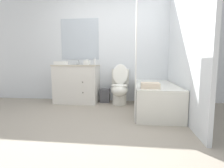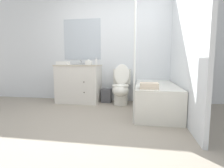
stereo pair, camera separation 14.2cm
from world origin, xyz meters
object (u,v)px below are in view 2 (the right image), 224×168
object	(u,v)px
wastebasket	(107,95)
tissue_box	(89,63)
sink_faucet	(82,63)
hand_towel_folded	(63,63)
bath_towel_folded	(149,86)
soap_dispenser	(96,62)
toilet	(121,88)
bathtub	(155,98)
vanity_cabinet	(79,83)

from	to	relation	value
wastebasket	tissue_box	world-z (taller)	tissue_box
sink_faucet	wastebasket	distance (m)	0.96
hand_towel_folded	bath_towel_folded	world-z (taller)	hand_towel_folded
soap_dispenser	bath_towel_folded	xyz separation A→B (m)	(1.10, -1.11, -0.37)
wastebasket	soap_dispenser	distance (m)	0.79
hand_towel_folded	wastebasket	bearing A→B (deg)	11.63
toilet	bathtub	xyz separation A→B (m)	(0.68, -0.45, -0.10)
sink_faucet	hand_towel_folded	size ratio (longest dim) A/B	0.55
vanity_cabinet	bath_towel_folded	bearing A→B (deg)	-35.38
wastebasket	bath_towel_folded	size ratio (longest dim) A/B	1.12
sink_faucet	bathtub	size ratio (longest dim) A/B	0.09
bathtub	soap_dispenser	size ratio (longest dim) A/B	10.04
vanity_cabinet	toilet	xyz separation A→B (m)	(0.96, -0.07, -0.08)
bathtub	bath_towel_folded	xyz separation A→B (m)	(-0.14, -0.55, 0.29)
sink_faucet	bathtub	distance (m)	1.90
soap_dispenser	bath_towel_folded	distance (m)	1.61
toilet	hand_towel_folded	size ratio (longest dim) A/B	3.31
bathtub	tissue_box	size ratio (longest dim) A/B	12.10
vanity_cabinet	bathtub	xyz separation A→B (m)	(1.64, -0.52, -0.18)
vanity_cabinet	toilet	distance (m)	0.97
vanity_cabinet	tissue_box	distance (m)	0.52
soap_dispenser	hand_towel_folded	distance (m)	0.73
sink_faucet	toilet	xyz separation A→B (m)	(0.96, -0.26, -0.52)
wastebasket	bath_towel_folded	distance (m)	1.48
wastebasket	tissue_box	xyz separation A→B (m)	(-0.37, -0.11, 0.73)
hand_towel_folded	bath_towel_folded	distance (m)	2.06
toilet	vanity_cabinet	bearing A→B (deg)	176.12
wastebasket	hand_towel_folded	bearing A→B (deg)	-168.37
tissue_box	hand_towel_folded	distance (m)	0.56
bathtub	tissue_box	xyz separation A→B (m)	(-1.40, 0.47, 0.64)
toilet	bath_towel_folded	xyz separation A→B (m)	(0.54, -1.00, 0.19)
sink_faucet	wastebasket	bearing A→B (deg)	-12.32
hand_towel_folded	tissue_box	bearing A→B (deg)	8.32
wastebasket	tissue_box	size ratio (longest dim) A/B	2.37
tissue_box	soap_dispenser	size ratio (longest dim) A/B	0.83
tissue_box	hand_towel_folded	size ratio (longest dim) A/B	0.51
soap_dispenser	hand_towel_folded	xyz separation A→B (m)	(-0.70, -0.17, -0.03)
toilet	bathtub	distance (m)	0.83
tissue_box	toilet	bearing A→B (deg)	-1.41
bathtub	sink_faucet	bearing A→B (deg)	156.48
wastebasket	bath_towel_folded	bearing A→B (deg)	-52.02
bathtub	hand_towel_folded	size ratio (longest dim) A/B	6.12
sink_faucet	bathtub	bearing A→B (deg)	-23.52
toilet	bath_towel_folded	bearing A→B (deg)	-61.70
toilet	soap_dispenser	distance (m)	0.80
toilet	wastebasket	xyz separation A→B (m)	(-0.34, 0.13, -0.20)
vanity_cabinet	hand_towel_folded	world-z (taller)	hand_towel_folded
vanity_cabinet	tissue_box	world-z (taller)	tissue_box
soap_dispenser	wastebasket	bearing A→B (deg)	4.16
hand_towel_folded	bath_towel_folded	bearing A→B (deg)	-27.40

